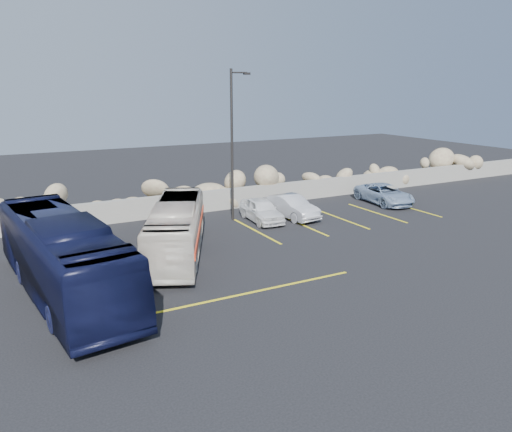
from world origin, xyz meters
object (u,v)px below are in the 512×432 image
tour_coach (63,256)px  vintage_bus (177,229)px  car_b (291,207)px  lamppost (233,141)px  car_d (384,194)px  car_a (262,210)px

tour_coach → vintage_bus: bearing=18.1°
tour_coach → car_b: bearing=15.9°
lamppost → vintage_bus: lamppost is taller
vintage_bus → car_d: 15.07m
tour_coach → car_a: tour_coach is taller
car_a → car_d: size_ratio=0.84×
vintage_bus → lamppost: bearing=65.6°
lamppost → car_a: (1.23, -0.94, -3.68)m
lamppost → vintage_bus: (-4.68, -4.07, -3.13)m
lamppost → car_d: lamppost is taller
car_d → tour_coach: bearing=-159.0°
lamppost → car_b: (3.02, -1.08, -3.67)m
car_a → car_b: bearing=0.4°
car_a → car_b: (1.80, -0.15, 0.01)m
car_b → lamppost: bearing=154.6°
tour_coach → car_d: (19.63, 5.50, -0.82)m
lamppost → car_b: bearing=-19.7°
lamppost → car_b: size_ratio=2.09×
lamppost → vintage_bus: 6.95m
lamppost → car_d: (10.03, -0.84, -3.70)m
vintage_bus → tour_coach: 5.43m
car_b → car_d: bearing=-3.7°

